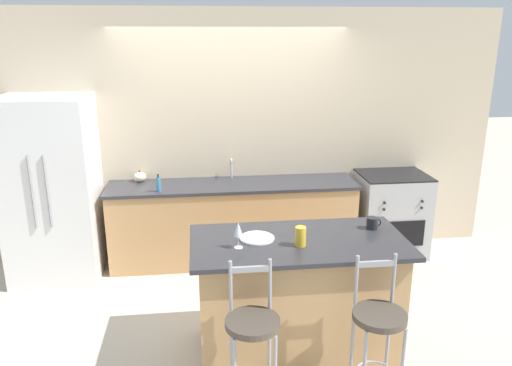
{
  "coord_description": "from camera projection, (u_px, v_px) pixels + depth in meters",
  "views": [
    {
      "loc": [
        -0.36,
        -4.76,
        2.46
      ],
      "look_at": [
        0.15,
        -0.5,
        1.15
      ],
      "focal_mm": 35.0,
      "sensor_mm": 36.0,
      "label": 1
    }
  ],
  "objects": [
    {
      "name": "bar_stool_far",
      "position": [
        378.0,
        329.0,
        3.33
      ],
      "size": [
        0.36,
        0.36,
        1.04
      ],
      "color": "#99999E",
      "rests_on": "ground_plane"
    },
    {
      "name": "coffee_mug",
      "position": [
        372.0,
        223.0,
        3.97
      ],
      "size": [
        0.12,
        0.09,
        0.09
      ],
      "color": "#232326",
      "rests_on": "kitchen_island"
    },
    {
      "name": "oven_range",
      "position": [
        390.0,
        214.0,
        5.66
      ],
      "size": [
        0.75,
        0.63,
        0.94
      ],
      "color": "#ADAFB5",
      "rests_on": "ground_plane"
    },
    {
      "name": "dinner_plate",
      "position": [
        257.0,
        238.0,
        3.78
      ],
      "size": [
        0.27,
        0.27,
        0.02
      ],
      "color": "white",
      "rests_on": "kitchen_island"
    },
    {
      "name": "back_counter",
      "position": [
        233.0,
        221.0,
        5.49
      ],
      "size": [
        2.67,
        0.64,
        0.89
      ],
      "color": "tan",
      "rests_on": "ground_plane"
    },
    {
      "name": "tumbler_cup",
      "position": [
        301.0,
        236.0,
        3.64
      ],
      "size": [
        0.08,
        0.08,
        0.15
      ],
      "color": "gold",
      "rests_on": "kitchen_island"
    },
    {
      "name": "wine_glass",
      "position": [
        238.0,
        230.0,
        3.59
      ],
      "size": [
        0.07,
        0.07,
        0.2
      ],
      "color": "white",
      "rests_on": "kitchen_island"
    },
    {
      "name": "bar_stool_near",
      "position": [
        253.0,
        336.0,
        3.26
      ],
      "size": [
        0.36,
        0.36,
        1.04
      ],
      "color": "#99999E",
      "rests_on": "ground_plane"
    },
    {
      "name": "wall_back",
      "position": [
        230.0,
        135.0,
        5.51
      ],
      "size": [
        6.0,
        0.07,
        2.7
      ],
      "color": "beige",
      "rests_on": "ground_plane"
    },
    {
      "name": "pumpkin_decoration",
      "position": [
        140.0,
        177.0,
        5.4
      ],
      "size": [
        0.13,
        0.13,
        0.13
      ],
      "color": "beige",
      "rests_on": "back_counter"
    },
    {
      "name": "kitchen_island",
      "position": [
        297.0,
        295.0,
        3.9
      ],
      "size": [
        1.64,
        0.82,
        0.95
      ],
      "color": "tan",
      "rests_on": "ground_plane"
    },
    {
      "name": "sink_faucet",
      "position": [
        231.0,
        166.0,
        5.5
      ],
      "size": [
        0.02,
        0.13,
        0.22
      ],
      "color": "#ADAFB5",
      "rests_on": "back_counter"
    },
    {
      "name": "soap_bottle",
      "position": [
        158.0,
        184.0,
        5.05
      ],
      "size": [
        0.05,
        0.05,
        0.19
      ],
      "color": "teal",
      "rests_on": "back_counter"
    },
    {
      "name": "refrigerator",
      "position": [
        52.0,
        189.0,
        5.04
      ],
      "size": [
        0.87,
        0.8,
        1.86
      ],
      "color": "white",
      "rests_on": "ground_plane"
    },
    {
      "name": "ground_plane",
      "position": [
        236.0,
        273.0,
        5.28
      ],
      "size": [
        18.0,
        18.0,
        0.0
      ],
      "primitive_type": "plane",
      "color": "beige"
    }
  ]
}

